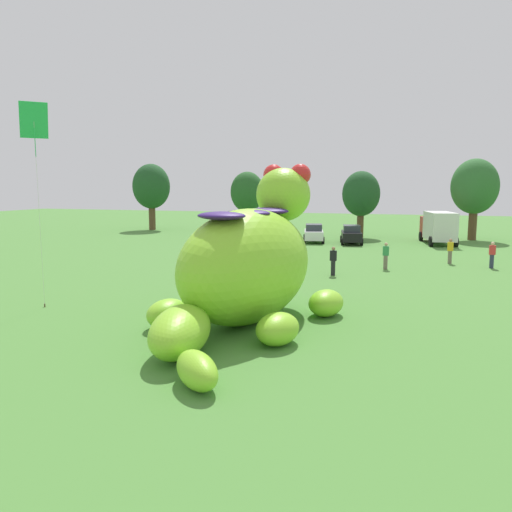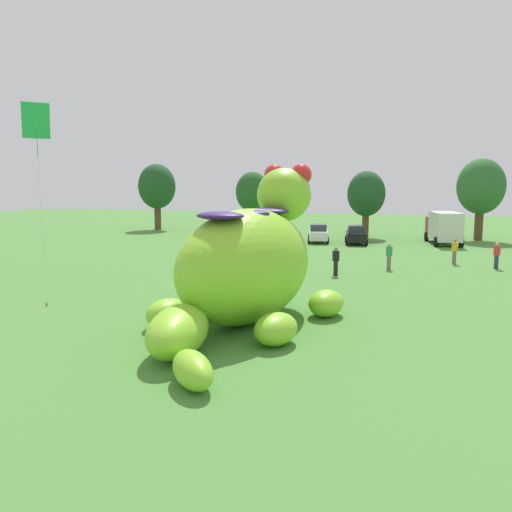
{
  "view_description": "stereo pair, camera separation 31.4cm",
  "coord_description": "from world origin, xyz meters",
  "px_view_note": "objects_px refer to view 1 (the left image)",
  "views": [
    {
      "loc": [
        5.64,
        -18.81,
        5.23
      ],
      "look_at": [
        -0.58,
        0.28,
        2.45
      ],
      "focal_mm": 35.24,
      "sensor_mm": 36.0,
      "label": 1
    },
    {
      "loc": [
        5.93,
        -18.71,
        5.23
      ],
      "look_at": [
        -0.58,
        0.28,
        2.45
      ],
      "focal_mm": 35.24,
      "sensor_mm": 36.0,
      "label": 2
    }
  ],
  "objects_px": {
    "car_white": "(314,233)",
    "car_black": "(351,234)",
    "giant_inflatable_creature": "(248,264)",
    "car_silver": "(270,231)",
    "box_truck": "(438,226)",
    "spectator_by_cars": "(386,256)",
    "spectator_mid_field": "(492,255)",
    "spectator_wandering": "(333,261)",
    "tethered_flying_kite": "(34,124)",
    "spectator_near_inflatable": "(450,251)"
  },
  "relations": [
    {
      "from": "giant_inflatable_creature",
      "to": "tethered_flying_kite",
      "type": "bearing_deg",
      "value": -176.6
    },
    {
      "from": "giant_inflatable_creature",
      "to": "spectator_near_inflatable",
      "type": "distance_m",
      "value": 20.16
    },
    {
      "from": "box_truck",
      "to": "spectator_by_cars",
      "type": "relative_size",
      "value": 3.9
    },
    {
      "from": "car_white",
      "to": "spectator_by_cars",
      "type": "bearing_deg",
      "value": -61.85
    },
    {
      "from": "tethered_flying_kite",
      "to": "spectator_wandering",
      "type": "bearing_deg",
      "value": 47.89
    },
    {
      "from": "spectator_by_cars",
      "to": "spectator_wandering",
      "type": "bearing_deg",
      "value": -130.79
    },
    {
      "from": "car_white",
      "to": "car_black",
      "type": "height_order",
      "value": "same"
    },
    {
      "from": "car_white",
      "to": "spectator_wandering",
      "type": "height_order",
      "value": "car_white"
    },
    {
      "from": "giant_inflatable_creature",
      "to": "car_white",
      "type": "xyz_separation_m",
      "value": [
        -3.25,
        28.57,
        -1.41
      ]
    },
    {
      "from": "car_black",
      "to": "giant_inflatable_creature",
      "type": "bearing_deg",
      "value": -90.64
    },
    {
      "from": "box_truck",
      "to": "spectator_mid_field",
      "type": "bearing_deg",
      "value": -78.06
    },
    {
      "from": "car_white",
      "to": "spectator_by_cars",
      "type": "xyz_separation_m",
      "value": [
        7.51,
        -14.04,
        -0.01
      ]
    },
    {
      "from": "giant_inflatable_creature",
      "to": "spectator_by_cars",
      "type": "distance_m",
      "value": 15.22
    },
    {
      "from": "car_black",
      "to": "spectator_by_cars",
      "type": "distance_m",
      "value": 14.37
    },
    {
      "from": "car_silver",
      "to": "tethered_flying_kite",
      "type": "relative_size",
      "value": 0.5
    },
    {
      "from": "car_white",
      "to": "spectator_mid_field",
      "type": "bearing_deg",
      "value": -39.36
    },
    {
      "from": "car_white",
      "to": "box_truck",
      "type": "xyz_separation_m",
      "value": [
        11.11,
        2.2,
        0.74
      ]
    },
    {
      "from": "tethered_flying_kite",
      "to": "spectator_mid_field",
      "type": "bearing_deg",
      "value": 41.41
    },
    {
      "from": "spectator_mid_field",
      "to": "spectator_wandering",
      "type": "distance_m",
      "value": 10.97
    },
    {
      "from": "box_truck",
      "to": "car_white",
      "type": "bearing_deg",
      "value": -168.78
    },
    {
      "from": "giant_inflatable_creature",
      "to": "car_black",
      "type": "distance_m",
      "value": 28.4
    },
    {
      "from": "car_white",
      "to": "spectator_wandering",
      "type": "bearing_deg",
      "value": -74.8
    },
    {
      "from": "box_truck",
      "to": "spectator_near_inflatable",
      "type": "distance_m",
      "value": 12.49
    },
    {
      "from": "giant_inflatable_creature",
      "to": "spectator_mid_field",
      "type": "height_order",
      "value": "giant_inflatable_creature"
    },
    {
      "from": "giant_inflatable_creature",
      "to": "car_white",
      "type": "distance_m",
      "value": 28.79
    },
    {
      "from": "giant_inflatable_creature",
      "to": "spectator_mid_field",
      "type": "bearing_deg",
      "value": 57.8
    },
    {
      "from": "spectator_by_cars",
      "to": "tethered_flying_kite",
      "type": "distance_m",
      "value": 21.41
    },
    {
      "from": "car_black",
      "to": "box_truck",
      "type": "relative_size",
      "value": 0.65
    },
    {
      "from": "tethered_flying_kite",
      "to": "car_silver",
      "type": "bearing_deg",
      "value": 87.15
    },
    {
      "from": "spectator_by_cars",
      "to": "tethered_flying_kite",
      "type": "height_order",
      "value": "tethered_flying_kite"
    },
    {
      "from": "car_silver",
      "to": "spectator_mid_field",
      "type": "distance_m",
      "value": 22.17
    },
    {
      "from": "car_silver",
      "to": "spectator_by_cars",
      "type": "xyz_separation_m",
      "value": [
        12.02,
        -14.75,
        -0.01
      ]
    },
    {
      "from": "spectator_wandering",
      "to": "tethered_flying_kite",
      "type": "xyz_separation_m",
      "value": [
        -10.69,
        -11.83,
        6.98
      ]
    },
    {
      "from": "car_white",
      "to": "spectator_mid_field",
      "type": "height_order",
      "value": "car_white"
    },
    {
      "from": "spectator_mid_field",
      "to": "spectator_by_cars",
      "type": "distance_m",
      "value": 6.98
    },
    {
      "from": "car_black",
      "to": "spectator_near_inflatable",
      "type": "distance_m",
      "value": 12.83
    },
    {
      "from": "car_white",
      "to": "box_truck",
      "type": "relative_size",
      "value": 0.66
    },
    {
      "from": "car_silver",
      "to": "tethered_flying_kite",
      "type": "xyz_separation_m",
      "value": [
        -1.48,
        -29.83,
        6.97
      ]
    },
    {
      "from": "spectator_near_inflatable",
      "to": "spectator_by_cars",
      "type": "bearing_deg",
      "value": -136.87
    },
    {
      "from": "spectator_near_inflatable",
      "to": "spectator_mid_field",
      "type": "xyz_separation_m",
      "value": [
        2.46,
        -1.23,
        0.0
      ]
    },
    {
      "from": "spectator_wandering",
      "to": "tethered_flying_kite",
      "type": "height_order",
      "value": "tethered_flying_kite"
    },
    {
      "from": "car_silver",
      "to": "car_white",
      "type": "distance_m",
      "value": 4.56
    },
    {
      "from": "spectator_mid_field",
      "to": "box_truck",
      "type": "bearing_deg",
      "value": 101.94
    },
    {
      "from": "box_truck",
      "to": "spectator_by_cars",
      "type": "distance_m",
      "value": 16.65
    },
    {
      "from": "car_silver",
      "to": "car_white",
      "type": "height_order",
      "value": "same"
    },
    {
      "from": "car_white",
      "to": "spectator_near_inflatable",
      "type": "xyz_separation_m",
      "value": [
        11.54,
        -10.26,
        -0.01
      ]
    },
    {
      "from": "car_white",
      "to": "spectator_mid_field",
      "type": "relative_size",
      "value": 2.56
    },
    {
      "from": "spectator_mid_field",
      "to": "spectator_by_cars",
      "type": "height_order",
      "value": "same"
    },
    {
      "from": "car_silver",
      "to": "spectator_near_inflatable",
      "type": "bearing_deg",
      "value": -34.35
    },
    {
      "from": "car_black",
      "to": "spectator_mid_field",
      "type": "height_order",
      "value": "car_black"
    }
  ]
}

